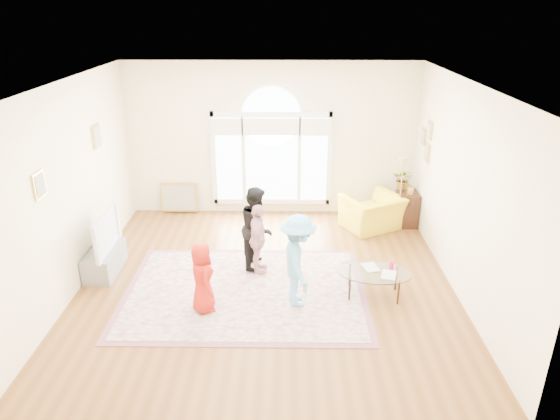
{
  "coord_description": "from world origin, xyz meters",
  "views": [
    {
      "loc": [
        0.31,
        -7.11,
        4.26
      ],
      "look_at": [
        0.22,
        0.3,
        1.16
      ],
      "focal_mm": 32.0,
      "sensor_mm": 36.0,
      "label": 1
    }
  ],
  "objects_px": {
    "area_rug": "(245,291)",
    "television": "(101,232)",
    "tv_console": "(105,261)",
    "coffee_table": "(374,273)",
    "armchair": "(372,213)"
  },
  "relations": [
    {
      "from": "tv_console",
      "to": "armchair",
      "type": "relative_size",
      "value": 0.93
    },
    {
      "from": "tv_console",
      "to": "television",
      "type": "distance_m",
      "value": 0.54
    },
    {
      "from": "area_rug",
      "to": "television",
      "type": "bearing_deg",
      "value": 165.91
    },
    {
      "from": "area_rug",
      "to": "coffee_table",
      "type": "xyz_separation_m",
      "value": [
        2.01,
        -0.07,
        0.39
      ]
    },
    {
      "from": "area_rug",
      "to": "television",
      "type": "xyz_separation_m",
      "value": [
        -2.41,
        0.61,
        0.74
      ]
    },
    {
      "from": "tv_console",
      "to": "area_rug",
      "type": "bearing_deg",
      "value": -14.05
    },
    {
      "from": "coffee_table",
      "to": "armchair",
      "type": "distance_m",
      "value": 2.52
    },
    {
      "from": "tv_console",
      "to": "armchair",
      "type": "height_order",
      "value": "armchair"
    },
    {
      "from": "tv_console",
      "to": "coffee_table",
      "type": "bearing_deg",
      "value": -8.7
    },
    {
      "from": "area_rug",
      "to": "tv_console",
      "type": "xyz_separation_m",
      "value": [
        -2.42,
        0.61,
        0.2
      ]
    },
    {
      "from": "television",
      "to": "tv_console",
      "type": "bearing_deg",
      "value": 180.0
    },
    {
      "from": "area_rug",
      "to": "armchair",
      "type": "bearing_deg",
      "value": 45.69
    },
    {
      "from": "area_rug",
      "to": "armchair",
      "type": "relative_size",
      "value": 3.36
    },
    {
      "from": "tv_console",
      "to": "television",
      "type": "xyz_separation_m",
      "value": [
        0.01,
        -0.0,
        0.54
      ]
    },
    {
      "from": "area_rug",
      "to": "armchair",
      "type": "distance_m",
      "value": 3.41
    }
  ]
}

